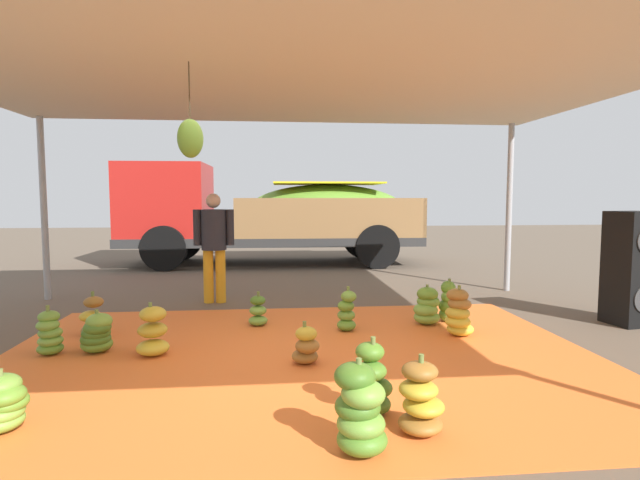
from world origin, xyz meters
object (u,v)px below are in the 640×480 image
banana_bunch_6 (153,333)px  cargo_truck_main (265,213)px  banana_bunch_12 (306,347)px  banana_bunch_11 (421,400)px  banana_bunch_10 (448,303)px  speaker_stack (632,268)px  banana_bunch_8 (258,312)px  banana_bunch_0 (50,334)px  banana_bunch_9 (97,334)px  banana_bunch_1 (373,381)px  banana_bunch_14 (459,314)px  banana_bunch_7 (2,404)px  banana_bunch_4 (427,307)px  banana_bunch_3 (360,411)px  worker_0 (214,239)px  banana_bunch_13 (347,312)px  banana_bunch_5 (92,318)px

banana_bunch_6 → cargo_truck_main: size_ratio=0.08×
banana_bunch_12 → banana_bunch_11: bearing=-65.5°
banana_bunch_6 → cargo_truck_main: cargo_truck_main is taller
banana_bunch_10 → banana_bunch_11: (-1.27, -2.93, -0.02)m
speaker_stack → banana_bunch_8: bearing=175.3°
banana_bunch_0 → banana_bunch_9: 0.46m
banana_bunch_1 → banana_bunch_6: (-1.94, 1.60, -0.02)m
cargo_truck_main → banana_bunch_14: bearing=-71.0°
banana_bunch_7 → banana_bunch_9: 1.72m
banana_bunch_4 → banana_bunch_14: banana_bunch_14 is taller
banana_bunch_9 → cargo_truck_main: cargo_truck_main is taller
banana_bunch_3 → cargo_truck_main: size_ratio=0.09×
banana_bunch_4 → worker_0: bearing=149.7°
cargo_truck_main → speaker_stack: (4.68, -6.33, -0.52)m
banana_bunch_12 → banana_bunch_14: size_ratio=0.71×
banana_bunch_6 → banana_bunch_13: 2.22m
banana_bunch_11 → cargo_truck_main: cargo_truck_main is taller
banana_bunch_5 → banana_bunch_6: 1.15m
banana_bunch_0 → banana_bunch_9: banana_bunch_0 is taller
banana_bunch_8 → banana_bunch_10: (2.43, -0.08, 0.08)m
banana_bunch_4 → banana_bunch_8: banana_bunch_4 is taller
banana_bunch_10 → worker_0: 3.56m
banana_bunch_6 → banana_bunch_12: size_ratio=1.29×
banana_bunch_6 → banana_bunch_14: bearing=6.1°
banana_bunch_7 → banana_bunch_13: (2.75, 2.31, 0.04)m
banana_bunch_9 → banana_bunch_12: banana_bunch_9 is taller
banana_bunch_10 → speaker_stack: (2.28, -0.31, 0.46)m
banana_bunch_10 → banana_bunch_11: size_ratio=1.03×
banana_bunch_0 → banana_bunch_6: banana_bunch_6 is taller
banana_bunch_9 → banana_bunch_13: bearing=12.3°
banana_bunch_1 → speaker_stack: (3.81, 2.30, 0.46)m
cargo_truck_main → banana_bunch_9: bearing=-103.5°
banana_bunch_0 → banana_bunch_7: (0.41, -1.72, -0.03)m
banana_bunch_3 → banana_bunch_11: (0.46, 0.21, -0.04)m
banana_bunch_1 → banana_bunch_14: size_ratio=0.99×
banana_bunch_7 → cargo_truck_main: (1.71, 8.64, 1.05)m
speaker_stack → banana_bunch_10: bearing=172.3°
banana_bunch_14 → worker_0: bearing=144.0°
banana_bunch_9 → cargo_truck_main: size_ratio=0.06×
banana_bunch_4 → banana_bunch_10: banana_bunch_10 is taller
banana_bunch_3 → banana_bunch_7: size_ratio=1.38×
banana_bunch_8 → banana_bunch_5: bearing=-170.7°
banana_bunch_12 → banana_bunch_7: bearing=-151.9°
banana_bunch_3 → banana_bunch_14: banana_bunch_3 is taller
banana_bunch_0 → banana_bunch_8: (2.09, 0.97, -0.04)m
banana_bunch_5 → banana_bunch_13: bearing=-1.4°
banana_bunch_1 → banana_bunch_11: banana_bunch_1 is taller
banana_bunch_7 → worker_0: (0.99, 4.17, 0.78)m
banana_bunch_14 → cargo_truck_main: size_ratio=0.08×
banana_bunch_0 → banana_bunch_6: 1.06m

